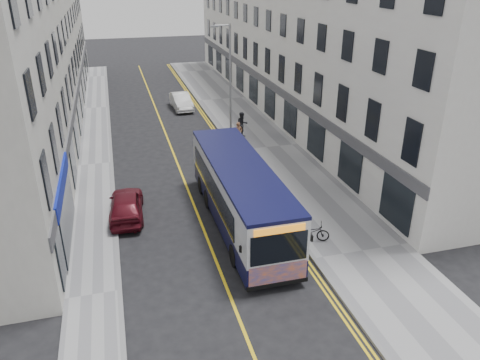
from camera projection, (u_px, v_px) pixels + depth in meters
ground at (215, 259)px, 19.85m from camera, size 140.00×140.00×0.00m
pavement_east at (266, 148)px, 31.85m from camera, size 4.50×64.00×0.12m
pavement_west at (95, 165)px, 29.14m from camera, size 2.00×64.00×0.12m
kerb_east at (235, 151)px, 31.31m from camera, size 0.18×64.00×0.13m
kerb_west at (112, 163)px, 29.38m from camera, size 0.18×64.00×0.13m
road_centre_line at (175, 158)px, 30.37m from camera, size 0.12×64.00×0.01m
road_dbl_yellow_inner at (228, 152)px, 31.22m from camera, size 0.10×64.00×0.01m
road_dbl_yellow_outer at (231, 152)px, 31.27m from camera, size 0.10×64.00×0.01m
terrace_east at (295, 31)px, 38.32m from camera, size 6.00×46.00×13.00m
terrace_west at (26, 40)px, 33.39m from camera, size 6.00×46.00×13.00m
streetlamp at (229, 80)px, 31.30m from camera, size 1.32×0.18×8.00m
city_bus at (240, 193)px, 21.80m from camera, size 2.51×10.72×3.11m
bicycle at (311, 232)px, 20.82m from camera, size 1.76×1.17×0.87m
pedestrian_near at (239, 133)px, 32.08m from camera, size 0.65×0.52×1.55m
pedestrian_far at (242, 125)px, 33.33m from camera, size 1.03×0.90×1.82m
car_white at (181, 101)px, 40.47m from camera, size 1.61×4.17×1.36m
car_maroon at (126, 205)px, 22.90m from camera, size 1.91×4.13×1.37m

